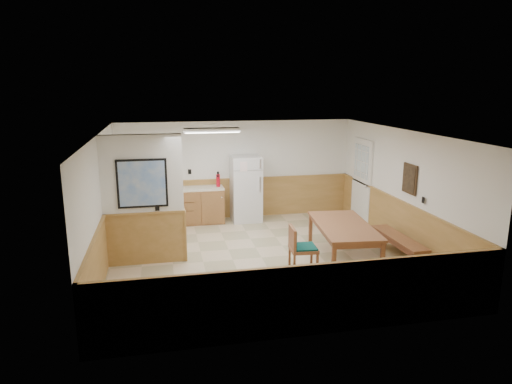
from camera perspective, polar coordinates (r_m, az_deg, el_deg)
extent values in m
plane|color=#CCB592|center=(9.26, 0.70, -8.18)|extent=(6.00, 6.00, 0.00)
cube|color=white|center=(8.66, 0.74, 7.40)|extent=(6.00, 6.00, 0.02)
cube|color=white|center=(11.76, -2.45, 2.78)|extent=(6.00, 0.02, 2.50)
cube|color=white|center=(9.95, 17.83, 0.23)|extent=(0.02, 6.00, 2.50)
cube|color=white|center=(8.75, -18.84, -1.58)|extent=(0.02, 6.00, 2.50)
cube|color=#BA894A|center=(11.90, -2.40, -0.79)|extent=(6.00, 0.04, 1.00)
cube|color=#BA894A|center=(10.13, 17.44, -3.91)|extent=(0.04, 6.00, 1.00)
cube|color=#BA894A|center=(8.96, -18.36, -6.21)|extent=(0.04, 6.00, 1.00)
cube|color=white|center=(8.77, -14.07, 2.13)|extent=(1.50, 0.15, 1.50)
cube|color=#BA894A|center=(9.09, -13.63, -5.63)|extent=(1.50, 0.17, 1.00)
cube|color=black|center=(8.71, -14.04, 1.04)|extent=(0.92, 0.03, 0.92)
cube|color=silver|center=(8.70, -14.04, 1.02)|extent=(0.84, 0.01, 0.84)
cube|color=brown|center=(11.50, -7.56, -1.75)|extent=(1.40, 0.60, 0.86)
cube|color=brown|center=(11.50, -14.89, -2.09)|extent=(0.06, 0.60, 0.86)
cube|color=brown|center=(11.48, -11.20, -1.92)|extent=(0.06, 0.60, 0.86)
cube|color=beige|center=(11.38, -9.64, 0.35)|extent=(2.20, 0.60, 0.04)
cube|color=beige|center=(11.65, -9.72, 1.00)|extent=(2.20, 0.02, 0.10)
cube|color=white|center=(11.63, 13.07, 1.20)|extent=(0.05, 1.02, 2.15)
cube|color=white|center=(11.63, 13.02, 1.20)|extent=(0.04, 0.90, 2.05)
cube|color=silver|center=(11.52, 13.05, 3.75)|extent=(0.02, 0.76, 0.80)
cube|color=white|center=(11.54, -12.81, 3.78)|extent=(0.80, 0.03, 1.00)
cube|color=silver|center=(11.53, -12.81, 3.77)|extent=(0.70, 0.01, 0.90)
cube|color=#382716|center=(9.62, 18.67, 1.57)|extent=(0.03, 0.50, 0.60)
cube|color=black|center=(9.61, 18.57, 1.56)|extent=(0.01, 0.42, 0.52)
cube|color=white|center=(9.82, -5.53, 7.74)|extent=(1.20, 0.30, 0.08)
cube|color=white|center=(9.82, -5.53, 7.47)|extent=(1.15, 0.25, 0.01)
cube|color=silver|center=(11.52, -1.28, 0.44)|extent=(0.74, 0.70, 1.66)
cube|color=silver|center=(11.09, 0.54, 3.53)|extent=(0.03, 0.02, 0.21)
cube|color=silver|center=(11.19, 0.53, 0.93)|extent=(0.03, 0.02, 0.39)
cube|color=#905B34|center=(9.01, 10.91, -4.15)|extent=(1.20, 2.09, 0.05)
cube|color=#905B34|center=(9.03, 10.89, -4.61)|extent=(1.09, 1.98, 0.10)
cube|color=#905B34|center=(8.17, 9.69, -8.74)|extent=(0.08, 0.08, 0.70)
cube|color=#905B34|center=(9.88, 6.82, -4.73)|extent=(0.08, 0.08, 0.70)
cube|color=#905B34|center=(8.44, 15.50, -8.32)|extent=(0.08, 0.08, 0.70)
cube|color=#905B34|center=(10.10, 11.70, -4.51)|extent=(0.08, 0.08, 0.70)
cube|color=#905B34|center=(9.51, 17.42, -5.51)|extent=(0.40, 1.66, 0.05)
cube|color=#905B34|center=(8.96, 19.73, -8.38)|extent=(0.34, 0.07, 0.40)
cube|color=#905B34|center=(10.22, 15.23, -5.38)|extent=(0.34, 0.07, 0.40)
cube|color=#905B34|center=(8.55, 5.95, -7.09)|extent=(0.52, 0.52, 0.06)
cube|color=#0E4A3F|center=(8.54, 5.95, -6.81)|extent=(0.48, 0.48, 0.03)
cube|color=#905B34|center=(8.43, 4.57, -5.71)|extent=(0.08, 0.49, 0.40)
cube|color=#0E4A3F|center=(8.39, 3.14, -5.78)|extent=(0.05, 0.43, 0.34)
cube|color=#905B34|center=(8.39, 4.82, -9.11)|extent=(0.04, 0.04, 0.39)
cube|color=#905B34|center=(8.78, 4.22, -8.07)|extent=(0.04, 0.04, 0.39)
cube|color=#905B34|center=(8.49, 7.66, -8.92)|extent=(0.04, 0.04, 0.39)
cube|color=#905B34|center=(8.87, 6.94, -7.90)|extent=(0.04, 0.04, 0.39)
cylinder|color=red|center=(11.42, -4.76, 1.44)|extent=(0.11, 0.11, 0.31)
cylinder|color=black|center=(11.38, -4.78, 2.38)|extent=(0.05, 0.05, 0.07)
cylinder|color=#167D2D|center=(11.36, -13.27, 0.76)|extent=(0.07, 0.07, 0.19)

